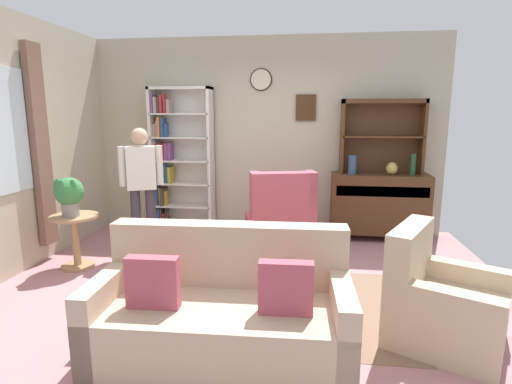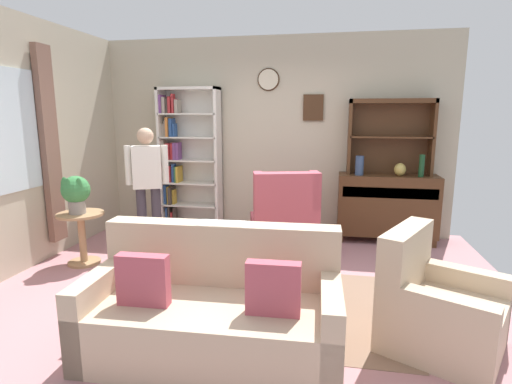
# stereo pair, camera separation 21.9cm
# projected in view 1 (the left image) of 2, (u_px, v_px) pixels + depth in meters

# --- Properties ---
(ground_plane) EXTENTS (5.40, 4.60, 0.02)m
(ground_plane) POSITION_uv_depth(u_px,v_px,m) (244.00, 289.00, 4.04)
(ground_plane) COLOR #B27A7F
(wall_back) EXTENTS (5.00, 0.09, 2.80)m
(wall_back) POSITION_uv_depth(u_px,v_px,m) (267.00, 136.00, 5.84)
(wall_back) COLOR #BCB299
(wall_back) RESTS_ON ground_plane
(area_rug) EXTENTS (2.66, 1.65, 0.01)m
(area_rug) POSITION_uv_depth(u_px,v_px,m) (260.00, 303.00, 3.72)
(area_rug) COLOR #846651
(area_rug) RESTS_ON ground_plane
(bookshelf) EXTENTS (0.90, 0.30, 2.10)m
(bookshelf) POSITION_uv_depth(u_px,v_px,m) (178.00, 160.00, 5.89)
(bookshelf) COLOR silver
(bookshelf) RESTS_ON ground_plane
(sideboard) EXTENTS (1.30, 0.45, 0.92)m
(sideboard) POSITION_uv_depth(u_px,v_px,m) (379.00, 203.00, 5.54)
(sideboard) COLOR #4C2D19
(sideboard) RESTS_ON ground_plane
(sideboard_hutch) EXTENTS (1.10, 0.26, 1.00)m
(sideboard_hutch) POSITION_uv_depth(u_px,v_px,m) (382.00, 126.00, 5.45)
(sideboard_hutch) COLOR #4C2D19
(sideboard_hutch) RESTS_ON sideboard
(vase_tall) EXTENTS (0.11, 0.11, 0.26)m
(vase_tall) POSITION_uv_depth(u_px,v_px,m) (352.00, 165.00, 5.41)
(vase_tall) COLOR #33476B
(vase_tall) RESTS_ON sideboard
(vase_round) EXTENTS (0.15, 0.15, 0.17)m
(vase_round) POSITION_uv_depth(u_px,v_px,m) (392.00, 169.00, 5.37)
(vase_round) COLOR tan
(vase_round) RESTS_ON sideboard
(bottle_wine) EXTENTS (0.07, 0.07, 0.29)m
(bottle_wine) POSITION_uv_depth(u_px,v_px,m) (413.00, 165.00, 5.30)
(bottle_wine) COLOR #194223
(bottle_wine) RESTS_ON sideboard
(couch_floral) EXTENTS (1.83, 0.91, 0.90)m
(couch_floral) POSITION_uv_depth(u_px,v_px,m) (224.00, 312.00, 2.90)
(couch_floral) COLOR #C6AD8E
(couch_floral) RESTS_ON ground_plane
(armchair_floral) EXTENTS (1.04, 1.02, 0.88)m
(armchair_floral) POSITION_uv_depth(u_px,v_px,m) (441.00, 305.00, 3.05)
(armchair_floral) COLOR #C6AD8E
(armchair_floral) RESTS_ON ground_plane
(wingback_chair) EXTENTS (0.96, 0.97, 1.05)m
(wingback_chair) POSITION_uv_depth(u_px,v_px,m) (280.00, 223.00, 5.02)
(wingback_chair) COLOR #B74C5B
(wingback_chair) RESTS_ON ground_plane
(plant_stand) EXTENTS (0.52, 0.52, 0.61)m
(plant_stand) POSITION_uv_depth(u_px,v_px,m) (75.00, 235.00, 4.52)
(plant_stand) COLOR #A87F56
(plant_stand) RESTS_ON ground_plane
(potted_plant_large) EXTENTS (0.31, 0.31, 0.43)m
(potted_plant_large) POSITION_uv_depth(u_px,v_px,m) (69.00, 194.00, 4.39)
(potted_plant_large) COLOR gray
(potted_plant_large) RESTS_ON plant_stand
(person_reading) EXTENTS (0.51, 0.32, 1.56)m
(person_reading) POSITION_uv_depth(u_px,v_px,m) (142.00, 182.00, 4.90)
(person_reading) COLOR #38333D
(person_reading) RESTS_ON ground_plane
(coffee_table) EXTENTS (0.80, 0.50, 0.42)m
(coffee_table) POSITION_uv_depth(u_px,v_px,m) (275.00, 263.00, 3.73)
(coffee_table) COLOR #4C2D19
(coffee_table) RESTS_ON ground_plane
(book_stack) EXTENTS (0.20, 0.16, 0.08)m
(book_stack) POSITION_uv_depth(u_px,v_px,m) (281.00, 252.00, 3.75)
(book_stack) COLOR #337247
(book_stack) RESTS_ON coffee_table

